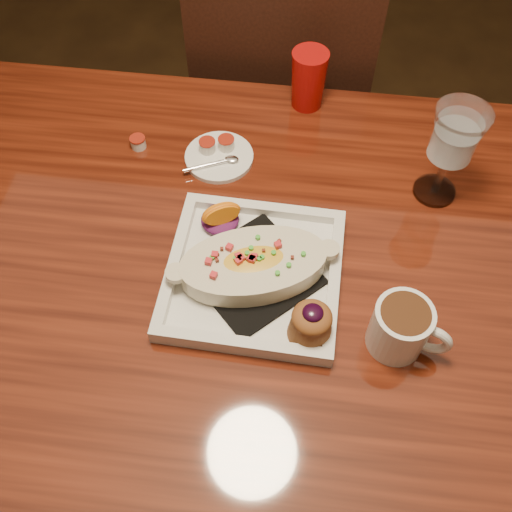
# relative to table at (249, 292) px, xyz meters

# --- Properties ---
(floor) EXTENTS (7.00, 7.00, 0.00)m
(floor) POSITION_rel_table_xyz_m (0.00, 0.00, -0.65)
(floor) COLOR #322110
(floor) RESTS_ON ground
(table) EXTENTS (1.50, 0.90, 0.75)m
(table) POSITION_rel_table_xyz_m (0.00, 0.00, 0.00)
(table) COLOR maroon
(table) RESTS_ON floor
(chair_far) EXTENTS (0.42, 0.42, 0.93)m
(chair_far) POSITION_rel_table_xyz_m (-0.00, 0.63, -0.15)
(chair_far) COLOR black
(chair_far) RESTS_ON floor
(plate) EXTENTS (0.28, 0.28, 0.08)m
(plate) POSITION_rel_table_xyz_m (0.02, -0.04, 0.13)
(plate) COLOR silver
(plate) RESTS_ON table
(coffee_mug) EXTENTS (0.12, 0.09, 0.09)m
(coffee_mug) POSITION_rel_table_xyz_m (0.24, -0.11, 0.15)
(coffee_mug) COLOR silver
(coffee_mug) RESTS_ON table
(goblet) EXTENTS (0.09, 0.09, 0.19)m
(goblet) POSITION_rel_table_xyz_m (0.31, 0.19, 0.23)
(goblet) COLOR silver
(goblet) RESTS_ON table
(saucer) EXTENTS (0.13, 0.13, 0.09)m
(saucer) POSITION_rel_table_xyz_m (-0.09, 0.23, 0.11)
(saucer) COLOR silver
(saucer) RESTS_ON table
(creamer_loose) EXTENTS (0.03, 0.03, 0.02)m
(creamer_loose) POSITION_rel_table_xyz_m (-0.24, 0.24, 0.11)
(creamer_loose) COLOR silver
(creamer_loose) RESTS_ON table
(red_tumbler) EXTENTS (0.07, 0.07, 0.12)m
(red_tumbler) POSITION_rel_table_xyz_m (0.07, 0.40, 0.16)
(red_tumbler) COLOR #B10E0C
(red_tumbler) RESTS_ON table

